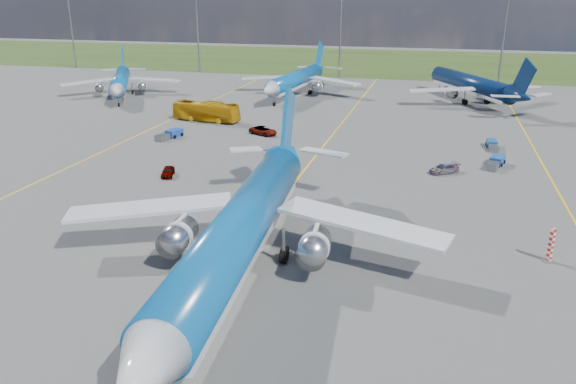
% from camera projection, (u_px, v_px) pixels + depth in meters
% --- Properties ---
extents(ground, '(400.00, 400.00, 0.00)m').
position_uv_depth(ground, '(227.00, 267.00, 46.68)').
color(ground, '#545452').
rests_on(ground, ground).
extents(grass_strip, '(400.00, 80.00, 0.01)m').
position_uv_depth(grass_strip, '(391.00, 62.00, 183.15)').
color(grass_strip, '#2D4719').
rests_on(grass_strip, ground).
extents(taxiway_lines, '(60.25, 160.00, 0.02)m').
position_uv_depth(taxiway_lines, '(306.00, 170.00, 71.84)').
color(taxiway_lines, yellow).
rests_on(taxiway_lines, ground).
extents(floodlight_masts, '(202.20, 0.50, 22.70)m').
position_uv_depth(floodlight_masts, '(420.00, 30.00, 140.10)').
color(floodlight_masts, slate).
rests_on(floodlight_masts, ground).
extents(warning_post, '(0.50, 0.50, 3.00)m').
position_uv_depth(warning_post, '(551.00, 245.00, 47.15)').
color(warning_post, red).
rests_on(warning_post, ground).
extents(bg_jet_nw, '(41.23, 44.83, 9.47)m').
position_uv_depth(bg_jet_nw, '(122.00, 96.00, 122.70)').
color(bg_jet_nw, '#0B5BA4').
rests_on(bg_jet_nw, ground).
extents(bg_jet_nnw, '(33.23, 41.50, 10.15)m').
position_uv_depth(bg_jet_nnw, '(296.00, 96.00, 123.42)').
color(bg_jet_nnw, '#0B5BA4').
rests_on(bg_jet_nnw, ground).
extents(bg_jet_n, '(45.64, 49.72, 10.51)m').
position_uv_depth(bg_jet_n, '(469.00, 102.00, 116.72)').
color(bg_jet_n, '#071C41').
rests_on(bg_jet_n, ground).
extents(main_airliner, '(38.25, 48.34, 12.02)m').
position_uv_depth(main_airliner, '(243.00, 275.00, 45.29)').
color(main_airliner, '#0B5BA4').
rests_on(main_airliner, ground).
extents(apron_bus, '(12.57, 4.61, 3.42)m').
position_uv_depth(apron_bus, '(206.00, 111.00, 98.70)').
color(apron_bus, '#D4960C').
rests_on(apron_bus, ground).
extents(service_car_a, '(2.35, 3.69, 1.17)m').
position_uv_depth(service_car_a, '(168.00, 171.00, 69.49)').
color(service_car_a, '#999999').
rests_on(service_car_a, ground).
extents(service_car_b, '(5.25, 4.00, 1.33)m').
position_uv_depth(service_car_b, '(263.00, 131.00, 89.55)').
color(service_car_b, '#999999').
rests_on(service_car_b, ground).
extents(service_car_c, '(4.17, 3.71, 1.16)m').
position_uv_depth(service_car_c, '(444.00, 169.00, 70.65)').
color(service_car_c, '#999999').
rests_on(service_car_c, ground).
extents(baggage_tug_w, '(2.83, 5.39, 1.17)m').
position_uv_depth(baggage_tug_w, '(496.00, 162.00, 73.33)').
color(baggage_tug_w, '#1B4EA7').
rests_on(baggage_tug_w, ground).
extents(baggage_tug_c, '(2.63, 5.48, 1.19)m').
position_uv_depth(baggage_tug_c, '(170.00, 135.00, 87.47)').
color(baggage_tug_c, '#1C41AA').
rests_on(baggage_tug_c, ground).
extents(baggage_tug_e, '(1.43, 4.74, 1.05)m').
position_uv_depth(baggage_tug_e, '(492.00, 145.00, 81.78)').
color(baggage_tug_e, '#184F91').
rests_on(baggage_tug_e, ground).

